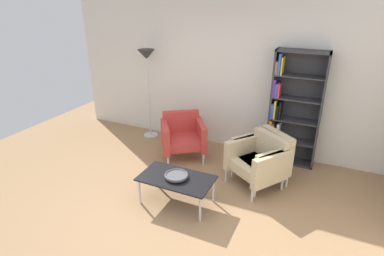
{
  "coord_description": "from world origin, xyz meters",
  "views": [
    {
      "loc": [
        1.67,
        -2.78,
        2.67
      ],
      "look_at": [
        -0.01,
        0.84,
        0.95
      ],
      "focal_mm": 29.05,
      "sensor_mm": 36.0,
      "label": 1
    }
  ],
  "objects": [
    {
      "name": "armchair_corner_red",
      "position": [
        -0.55,
        1.61,
        0.41
      ],
      "size": [
        0.94,
        0.93,
        0.78
      ],
      "rotation": [
        0.0,
        0.0,
        0.61
      ],
      "color": "#B73833",
      "rests_on": "ground_plane"
    },
    {
      "name": "decorative_bowl",
      "position": [
        -0.03,
        0.38,
        0.43
      ],
      "size": [
        0.32,
        0.32,
        0.05
      ],
      "color": "#4C4C51",
      "rests_on": "coffee_table_low"
    },
    {
      "name": "floor_lamp_torchiere",
      "position": [
        -1.54,
        2.13,
        1.45
      ],
      "size": [
        0.32,
        0.32,
        1.74
      ],
      "color": "silver",
      "rests_on": "ground_plane"
    },
    {
      "name": "plaster_back_panel",
      "position": [
        0.0,
        2.46,
        1.45
      ],
      "size": [
        6.4,
        0.12,
        2.9
      ],
      "primitive_type": "cube",
      "color": "silver",
      "rests_on": "ground_plane"
    },
    {
      "name": "bookshelf_tall",
      "position": [
        1.11,
        2.25,
        0.92
      ],
      "size": [
        0.8,
        0.3,
        1.9
      ],
      "color": "#333338",
      "rests_on": "ground_plane"
    },
    {
      "name": "armchair_by_bookshelf",
      "position": [
        0.91,
        1.43,
        0.41
      ],
      "size": [
        0.95,
        0.94,
        0.78
      ],
      "rotation": [
        0.0,
        0.0,
        -0.69
      ],
      "color": "#C6B289",
      "rests_on": "ground_plane"
    },
    {
      "name": "ground_plane",
      "position": [
        0.0,
        0.0,
        0.0
      ],
      "size": [
        8.32,
        8.32,
        0.0
      ],
      "primitive_type": "plane",
      "color": "#9E7751"
    },
    {
      "name": "coffee_table_low",
      "position": [
        -0.03,
        0.38,
        0.37
      ],
      "size": [
        1.0,
        0.56,
        0.4
      ],
      "color": "black",
      "rests_on": "ground_plane"
    },
    {
      "name": "armchair_spare_guest",
      "position": [
        0.87,
        1.29,
        0.41
      ],
      "size": [
        0.94,
        0.93,
        0.78
      ],
      "rotation": [
        0.0,
        0.0,
        -0.6
      ],
      "color": "#C6B289",
      "rests_on": "ground_plane"
    }
  ]
}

